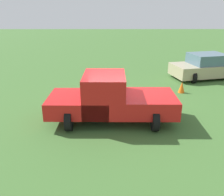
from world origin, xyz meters
name	(u,v)px	position (x,y,z in m)	size (l,w,h in m)	color
ground_plane	(119,112)	(0.00, 0.00, 0.00)	(80.00, 80.00, 0.00)	#3D662D
pickup_truck	(109,98)	(0.77, -0.40, 0.91)	(2.30, 4.63, 1.78)	black
sedan_near	(209,67)	(-5.11, 5.57, 0.66)	(2.82, 4.81, 1.45)	black
traffic_cone	(182,87)	(-2.37, 3.20, 0.28)	(0.32, 0.32, 0.55)	orange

